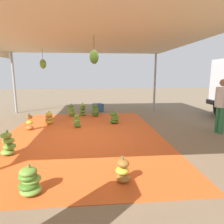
{
  "coord_description": "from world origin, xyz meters",
  "views": [
    {
      "loc": [
        5.68,
        0.35,
        1.77
      ],
      "look_at": [
        0.61,
        0.81,
        0.81
      ],
      "focal_mm": 31.68,
      "sensor_mm": 36.0,
      "label": 1
    }
  ],
  "objects_px": {
    "banana_bunch_5": "(114,118)",
    "crate_0": "(98,108)",
    "banana_bunch_9": "(71,111)",
    "banana_bunch_0": "(83,110)",
    "banana_bunch_6": "(77,121)",
    "banana_bunch_3": "(95,111)",
    "banana_bunch_7": "(123,171)",
    "banana_bunch_2": "(30,181)",
    "banana_bunch_8": "(30,123)",
    "worker_0": "(222,102)",
    "banana_bunch_1": "(8,144)",
    "banana_bunch_4": "(49,118)"
  },
  "relations": [
    {
      "from": "banana_bunch_5",
      "to": "crate_0",
      "type": "xyz_separation_m",
      "value": [
        -2.49,
        -0.55,
        -0.01
      ]
    },
    {
      "from": "banana_bunch_9",
      "to": "banana_bunch_0",
      "type": "bearing_deg",
      "value": 94.95
    },
    {
      "from": "banana_bunch_6",
      "to": "crate_0",
      "type": "xyz_separation_m",
      "value": [
        -2.89,
        0.78,
        -0.02
      ]
    },
    {
      "from": "banana_bunch_0",
      "to": "banana_bunch_3",
      "type": "distance_m",
      "value": 0.58
    },
    {
      "from": "banana_bunch_5",
      "to": "banana_bunch_6",
      "type": "relative_size",
      "value": 0.94
    },
    {
      "from": "banana_bunch_5",
      "to": "banana_bunch_7",
      "type": "relative_size",
      "value": 1.0
    },
    {
      "from": "crate_0",
      "to": "banana_bunch_2",
      "type": "bearing_deg",
      "value": -9.82
    },
    {
      "from": "banana_bunch_8",
      "to": "banana_bunch_9",
      "type": "bearing_deg",
      "value": 152.45
    },
    {
      "from": "banana_bunch_0",
      "to": "banana_bunch_6",
      "type": "distance_m",
      "value": 1.91
    },
    {
      "from": "banana_bunch_3",
      "to": "banana_bunch_5",
      "type": "distance_m",
      "value": 1.47
    },
    {
      "from": "worker_0",
      "to": "crate_0",
      "type": "xyz_separation_m",
      "value": [
        -3.95,
        -3.64,
        -0.77
      ]
    },
    {
      "from": "worker_0",
      "to": "banana_bunch_1",
      "type": "bearing_deg",
      "value": -78.1
    },
    {
      "from": "banana_bunch_1",
      "to": "banana_bunch_5",
      "type": "relative_size",
      "value": 1.24
    },
    {
      "from": "banana_bunch_1",
      "to": "banana_bunch_6",
      "type": "bearing_deg",
      "value": 149.7
    },
    {
      "from": "banana_bunch_6",
      "to": "banana_bunch_8",
      "type": "bearing_deg",
      "value": -80.75
    },
    {
      "from": "banana_bunch_7",
      "to": "worker_0",
      "type": "relative_size",
      "value": 0.28
    },
    {
      "from": "worker_0",
      "to": "banana_bunch_7",
      "type": "bearing_deg",
      "value": -52.59
    },
    {
      "from": "banana_bunch_3",
      "to": "banana_bunch_0",
      "type": "bearing_deg",
      "value": -110.59
    },
    {
      "from": "banana_bunch_5",
      "to": "banana_bunch_1",
      "type": "bearing_deg",
      "value": -44.76
    },
    {
      "from": "banana_bunch_8",
      "to": "banana_bunch_9",
      "type": "relative_size",
      "value": 1.02
    },
    {
      "from": "banana_bunch_7",
      "to": "worker_0",
      "type": "height_order",
      "value": "worker_0"
    },
    {
      "from": "banana_bunch_2",
      "to": "crate_0",
      "type": "relative_size",
      "value": 0.99
    },
    {
      "from": "banana_bunch_5",
      "to": "banana_bunch_8",
      "type": "height_order",
      "value": "banana_bunch_8"
    },
    {
      "from": "banana_bunch_9",
      "to": "crate_0",
      "type": "bearing_deg",
      "value": 131.39
    },
    {
      "from": "banana_bunch_0",
      "to": "crate_0",
      "type": "height_order",
      "value": "banana_bunch_0"
    },
    {
      "from": "banana_bunch_2",
      "to": "banana_bunch_8",
      "type": "xyz_separation_m",
      "value": [
        -3.58,
        -1.1,
        0.03
      ]
    },
    {
      "from": "banana_bunch_6",
      "to": "banana_bunch_3",
      "type": "bearing_deg",
      "value": 159.36
    },
    {
      "from": "banana_bunch_3",
      "to": "banana_bunch_8",
      "type": "distance_m",
      "value": 2.88
    },
    {
      "from": "banana_bunch_6",
      "to": "banana_bunch_9",
      "type": "bearing_deg",
      "value": -168.1
    },
    {
      "from": "banana_bunch_3",
      "to": "worker_0",
      "type": "relative_size",
      "value": 0.33
    },
    {
      "from": "banana_bunch_2",
      "to": "banana_bunch_8",
      "type": "height_order",
      "value": "banana_bunch_8"
    },
    {
      "from": "banana_bunch_1",
      "to": "banana_bunch_3",
      "type": "distance_m",
      "value": 4.43
    },
    {
      "from": "banana_bunch_0",
      "to": "banana_bunch_1",
      "type": "xyz_separation_m",
      "value": [
        4.17,
        -1.42,
        -0.0
      ]
    },
    {
      "from": "banana_bunch_4",
      "to": "crate_0",
      "type": "height_order",
      "value": "banana_bunch_4"
    },
    {
      "from": "banana_bunch_9",
      "to": "crate_0",
      "type": "xyz_separation_m",
      "value": [
        -1.03,
        1.17,
        -0.05
      ]
    },
    {
      "from": "banana_bunch_4",
      "to": "crate_0",
      "type": "distance_m",
      "value": 2.99
    },
    {
      "from": "banana_bunch_0",
      "to": "banana_bunch_5",
      "type": "bearing_deg",
      "value": 39.38
    },
    {
      "from": "banana_bunch_3",
      "to": "banana_bunch_8",
      "type": "relative_size",
      "value": 0.98
    },
    {
      "from": "banana_bunch_2",
      "to": "banana_bunch_3",
      "type": "relative_size",
      "value": 0.87
    },
    {
      "from": "banana_bunch_3",
      "to": "banana_bunch_5",
      "type": "xyz_separation_m",
      "value": [
        1.29,
        0.69,
        -0.05
      ]
    },
    {
      "from": "banana_bunch_9",
      "to": "crate_0",
      "type": "relative_size",
      "value": 1.14
    },
    {
      "from": "banana_bunch_6",
      "to": "banana_bunch_5",
      "type": "bearing_deg",
      "value": 106.95
    },
    {
      "from": "banana_bunch_2",
      "to": "banana_bunch_5",
      "type": "height_order",
      "value": "banana_bunch_2"
    },
    {
      "from": "banana_bunch_9",
      "to": "banana_bunch_4",
      "type": "bearing_deg",
      "value": -25.72
    },
    {
      "from": "banana_bunch_3",
      "to": "banana_bunch_8",
      "type": "xyz_separation_m",
      "value": [
        1.94,
        -2.13,
        -0.01
      ]
    },
    {
      "from": "banana_bunch_0",
      "to": "banana_bunch_6",
      "type": "bearing_deg",
      "value": -2.86
    },
    {
      "from": "banana_bunch_0",
      "to": "banana_bunch_4",
      "type": "xyz_separation_m",
      "value": [
        1.38,
        -1.13,
        -0.04
      ]
    },
    {
      "from": "crate_0",
      "to": "banana_bunch_0",
      "type": "bearing_deg",
      "value": -34.58
    },
    {
      "from": "banana_bunch_1",
      "to": "banana_bunch_2",
      "type": "xyz_separation_m",
      "value": [
        1.55,
        0.94,
        -0.04
      ]
    },
    {
      "from": "banana_bunch_9",
      "to": "banana_bunch_5",
      "type": "bearing_deg",
      "value": 49.7
    }
  ]
}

